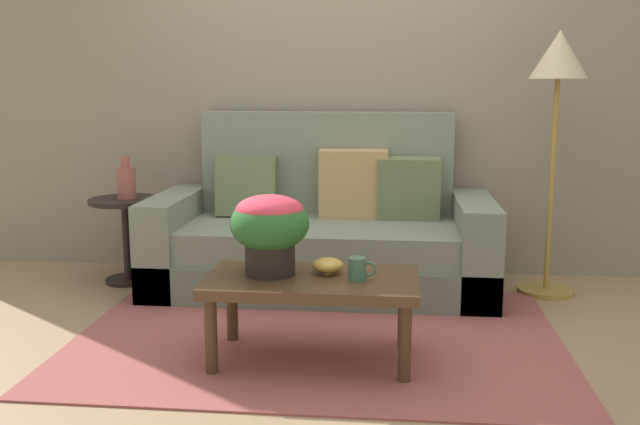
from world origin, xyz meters
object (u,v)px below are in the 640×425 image
object	(u,v)px
coffee_table	(312,289)
side_table	(126,225)
table_vase	(126,181)
coffee_mug	(358,269)
potted_plant	(270,225)
couch	(323,236)
floor_lamp	(558,82)
snack_bowl	(328,265)

from	to	relation	value
coffee_table	side_table	xyz separation A→B (m)	(-1.33, 1.20, 0.03)
side_table	table_vase	distance (m)	0.28
coffee_mug	side_table	bearing A→B (deg)	141.53
side_table	potted_plant	world-z (taller)	potted_plant
couch	floor_lamp	xyz separation A→B (m)	(1.37, -0.01, 0.95)
coffee_mug	table_vase	world-z (taller)	table_vase
couch	coffee_table	bearing A→B (deg)	-86.74
couch	potted_plant	xyz separation A→B (m)	(-0.13, -1.20, 0.31)
potted_plant	snack_bowl	xyz separation A→B (m)	(0.26, 0.04, -0.19)
couch	table_vase	xyz separation A→B (m)	(-1.25, -0.02, 0.33)
couch	coffee_mug	xyz separation A→B (m)	(0.28, -1.26, 0.13)
coffee_table	snack_bowl	bearing A→B (deg)	47.10
coffee_table	snack_bowl	size ratio (longest dim) A/B	6.56
side_table	couch	bearing A→B (deg)	1.30
side_table	floor_lamp	distance (m)	2.78
coffee_mug	snack_bowl	xyz separation A→B (m)	(-0.15, 0.10, -0.01)
couch	snack_bowl	xyz separation A→B (m)	(0.14, -1.16, 0.12)
floor_lamp	table_vase	xyz separation A→B (m)	(-2.62, -0.02, -0.62)
coffee_table	coffee_mug	distance (m)	0.24
side_table	snack_bowl	world-z (taller)	side_table
coffee_mug	snack_bowl	distance (m)	0.18
couch	coffee_table	distance (m)	1.23
side_table	snack_bowl	size ratio (longest dim) A/B	3.73
potted_plant	couch	bearing A→B (deg)	83.97
potted_plant	coffee_mug	world-z (taller)	potted_plant
floor_lamp	table_vase	size ratio (longest dim) A/B	5.91
coffee_mug	snack_bowl	bearing A→B (deg)	146.15
side_table	table_vase	world-z (taller)	table_vase
potted_plant	snack_bowl	bearing A→B (deg)	9.19
side_table	snack_bowl	bearing A→B (deg)	-38.92
side_table	table_vase	xyz separation A→B (m)	(0.01, 0.01, 0.28)
side_table	coffee_mug	world-z (taller)	side_table
side_table	floor_lamp	size ratio (longest dim) A/B	0.35
side_table	table_vase	size ratio (longest dim) A/B	2.05
side_table	table_vase	bearing A→B (deg)	25.96
snack_bowl	floor_lamp	bearing A→B (deg)	43.01
couch	coffee_mug	size ratio (longest dim) A/B	16.10
couch	coffee_table	world-z (taller)	couch
side_table	coffee_mug	distance (m)	1.97
side_table	coffee_mug	xyz separation A→B (m)	(1.54, -1.23, 0.08)
couch	floor_lamp	distance (m)	1.67
snack_bowl	coffee_mug	bearing A→B (deg)	-33.85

